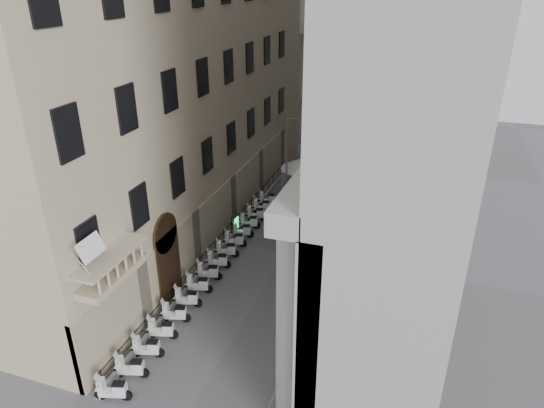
{
  "coord_description": "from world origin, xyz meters",
  "views": [
    {
      "loc": [
        8.38,
        -8.83,
        17.62
      ],
      "look_at": [
        -0.32,
        17.36,
        4.5
      ],
      "focal_mm": 32.0,
      "sensor_mm": 36.0,
      "label": 1
    }
  ],
  "objects": [
    {
      "name": "barrier_3",
      "position": [
        3.58,
        12.09,
        0.0
      ],
      "size": [
        0.6,
        2.4,
        1.1
      ],
      "primitive_type": null,
      "color": "#AAACB1",
      "rests_on": "ground"
    },
    {
      "name": "scooter_2",
      "position": [
        -3.57,
        7.15,
        0.0
      ],
      "size": [
        1.5,
        0.92,
        1.5
      ],
      "primitive_type": null,
      "rotation": [
        0.0,
        0.0,
        1.85
      ],
      "color": "white",
      "rests_on": "ground"
    },
    {
      "name": "scooter_5",
      "position": [
        -3.57,
        11.5,
        0.0
      ],
      "size": [
        1.5,
        0.92,
        1.5
      ],
      "primitive_type": null,
      "rotation": [
        0.0,
        0.0,
        1.85
      ],
      "color": "white",
      "rests_on": "ground"
    },
    {
      "name": "pedestrian_c",
      "position": [
        -2.0,
        33.02,
        0.97
      ],
      "size": [
        1.12,
        1.08,
        1.94
      ],
      "primitive_type": "imported",
      "rotation": [
        0.0,
        0.0,
        3.84
      ],
      "color": "black",
      "rests_on": "ground"
    },
    {
      "name": "scooter_4",
      "position": [
        -3.57,
        10.05,
        0.0
      ],
      "size": [
        1.5,
        0.92,
        1.5
      ],
      "primitive_type": null,
      "rotation": [
        0.0,
        0.0,
        1.85
      ],
      "color": "white",
      "rests_on": "ground"
    },
    {
      "name": "scooter_8",
      "position": [
        -3.57,
        15.85,
        0.0
      ],
      "size": [
        1.5,
        0.92,
        1.5
      ],
      "primitive_type": null,
      "rotation": [
        0.0,
        0.0,
        1.85
      ],
      "color": "white",
      "rests_on": "ground"
    },
    {
      "name": "barrier_4",
      "position": [
        3.58,
        14.59,
        0.0
      ],
      "size": [
        0.6,
        2.4,
        1.1
      ],
      "primitive_type": null,
      "color": "#AAACB1",
      "rests_on": "ground"
    },
    {
      "name": "iron_fence",
      "position": [
        -4.3,
        18.0,
        0.0
      ],
      "size": [
        0.3,
        28.0,
        1.4
      ],
      "primitive_type": null,
      "color": "black",
      "rests_on": "ground"
    },
    {
      "name": "flag",
      "position": [
        -4.0,
        5.0,
        0.0
      ],
      "size": [
        1.0,
        1.4,
        8.2
      ],
      "primitive_type": null,
      "color": "#9E0C11",
      "rests_on": "ground"
    },
    {
      "name": "far_building",
      "position": [
        0.0,
        48.0,
        15.0
      ],
      "size": [
        22.0,
        10.0,
        30.0
      ],
      "primitive_type": "cube",
      "color": "#B4B2AA",
      "rests_on": "ground"
    },
    {
      "name": "barrier_6",
      "position": [
        3.58,
        19.59,
        0.0
      ],
      "size": [
        0.6,
        2.4,
        1.1
      ],
      "primitive_type": null,
      "color": "#AAACB1",
      "rests_on": "ground"
    },
    {
      "name": "pedestrian_a",
      "position": [
        0.16,
        21.22,
        1.01
      ],
      "size": [
        0.78,
        0.56,
        2.01
      ],
      "primitive_type": "imported",
      "rotation": [
        0.0,
        0.0,
        3.04
      ],
      "color": "black",
      "rests_on": "ground"
    },
    {
      "name": "scooter_13",
      "position": [
        -3.57,
        23.1,
        0.0
      ],
      "size": [
        1.5,
        0.92,
        1.5
      ],
      "primitive_type": null,
      "rotation": [
        0.0,
        0.0,
        1.85
      ],
      "color": "white",
      "rests_on": "ground"
    },
    {
      "name": "scooter_12",
      "position": [
        -3.57,
        21.65,
        0.0
      ],
      "size": [
        1.5,
        0.92,
        1.5
      ],
      "primitive_type": null,
      "rotation": [
        0.0,
        0.0,
        1.85
      ],
      "color": "white",
      "rests_on": "ground"
    },
    {
      "name": "scooter_1",
      "position": [
        -3.57,
        5.7,
        0.0
      ],
      "size": [
        1.5,
        0.92,
        1.5
      ],
      "primitive_type": null,
      "rotation": [
        0.0,
        0.0,
        1.85
      ],
      "color": "white",
      "rests_on": "ground"
    },
    {
      "name": "barrier_2",
      "position": [
        3.58,
        9.59,
        0.0
      ],
      "size": [
        0.6,
        2.4,
        1.1
      ],
      "primitive_type": null,
      "color": "#AAACB1",
      "rests_on": "ground"
    },
    {
      "name": "scooter_15",
      "position": [
        -3.57,
        26.0,
        0.0
      ],
      "size": [
        1.5,
        0.92,
        1.5
      ],
      "primitive_type": null,
      "rotation": [
        0.0,
        0.0,
        1.85
      ],
      "color": "white",
      "rests_on": "ground"
    },
    {
      "name": "info_kiosk",
      "position": [
        -4.19,
        20.36,
        0.84
      ],
      "size": [
        0.32,
        0.8,
        1.67
      ],
      "rotation": [
        0.0,
        0.0,
        -0.08
      ],
      "color": "black",
      "rests_on": "ground"
    },
    {
      "name": "scooter_3",
      "position": [
        -3.57,
        8.6,
        0.0
      ],
      "size": [
        1.5,
        0.92,
        1.5
      ],
      "primitive_type": null,
      "rotation": [
        0.0,
        0.0,
        1.85
      ],
      "color": "white",
      "rests_on": "ground"
    },
    {
      "name": "street_lamp",
      "position": [
        -2.25,
        27.75,
        4.24
      ],
      "size": [
        2.34,
        0.58,
        7.2
      ],
      "rotation": [
        0.0,
        0.0,
        -0.18
      ],
      "color": "gray",
      "rests_on": "ground"
    },
    {
      "name": "barrier_5",
      "position": [
        3.58,
        17.09,
        0.0
      ],
      "size": [
        0.6,
        2.4,
        1.1
      ],
      "primitive_type": null,
      "color": "#AAACB1",
      "rests_on": "ground"
    },
    {
      "name": "security_tent",
      "position": [
        -1.51,
        29.62,
        2.77
      ],
      "size": [
        4.07,
        4.07,
        3.31
      ],
      "color": "white",
      "rests_on": "ground"
    },
    {
      "name": "pedestrian_b",
      "position": [
        2.16,
        31.11,
        0.81
      ],
      "size": [
        0.95,
        0.84,
        1.62
      ],
      "primitive_type": "imported",
      "rotation": [
        0.0,
        0.0,
        2.8
      ],
      "color": "black",
      "rests_on": "ground"
    },
    {
      "name": "scooter_10",
      "position": [
        -3.57,
        18.75,
        0.0
      ],
      "size": [
        1.5,
        0.92,
        1.5
      ],
      "primitive_type": null,
      "rotation": [
        0.0,
        0.0,
        1.85
      ],
      "color": "white",
      "rests_on": "ground"
    },
    {
      "name": "scooter_9",
      "position": [
        -3.57,
        17.3,
        0.0
      ],
      "size": [
        1.5,
        0.92,
        1.5
      ],
      "primitive_type": null,
      "rotation": [
        0.0,
        0.0,
        1.85
      ],
      "color": "white",
      "rests_on": "ground"
    },
    {
      "name": "scooter_6",
      "position": [
        -3.57,
        12.95,
        0.0
      ],
      "size": [
        1.5,
        0.92,
        1.5
      ],
      "primitive_type": null,
      "rotation": [
        0.0,
        0.0,
        1.85
      ],
      "color": "white",
      "rests_on": "ground"
    },
    {
      "name": "barrier_1",
      "position": [
        3.58,
        7.09,
        0.0
      ],
      "size": [
        0.6,
        2.4,
        1.1
      ],
      "primitive_type": null,
      "color": "#AAACB1",
      "rests_on": "ground"
    },
    {
      "name": "scooter_7",
      "position": [
        -3.57,
        14.4,
        0.0
      ],
      "size": [
        1.5,
        0.92,
        1.5
      ],
      "primitive_type": null,
      "rotation": [
        0.0,
        0.0,
        1.85
      ],
      "color": "white",
      "rests_on": "ground"
    },
    {
      "name": "scooter_14",
      "position": [
        -3.57,
        24.55,
        0.0
      ],
      "size": [
        1.5,
        0.92,
        1.5
      ],
      "primitive_type": null,
      "rotation": [
        0.0,
        0.0,
        1.85
      ],
      "color": "white",
      "rests_on": "ground"
    },
    {
      "name": "blue_awning",
      "position": [
        4.15,
        26.0,
        0.0
      ],
      "size": [
        1.6,
        3.0,
        3.0
      ],
      "primitive_type": null,
      "color": "navy",
      "rests_on": "ground"
    },
    {
      "name": "scooter_0",
      "position": [
        -3.57,
        4.25,
        0.0
      ],
      "size": [
        1.5,
        0.92,
        1.5
      ],
      "primitive_type": null,
      "rotation": [
        0.0,
        0.0,
        1.85
      ],
      "color": "white",
      "rests_on": "ground"
    },
    {
      "name": "scooter_11",
      "position": [
        -3.57,
        20.2,
        0.0
      ],
      "size": [
        1.5,
        0.92,
        1.5
      ],
      "primitive_type": null,
      "rotation": [
        0.0,
        0.0,
        1.85
      ],
      "color": "white",
      "rests_on": "ground"
    }
  ]
}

